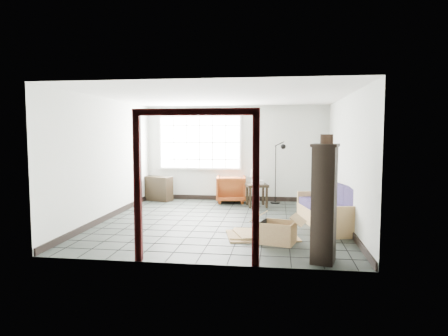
# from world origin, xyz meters

# --- Properties ---
(ground) EXTENTS (5.50, 5.50, 0.00)m
(ground) POSITION_xyz_m (0.00, 0.00, 0.00)
(ground) COLOR black
(ground) RESTS_ON ground
(room_shell) EXTENTS (5.02, 5.52, 2.61)m
(room_shell) POSITION_xyz_m (0.00, 0.03, 1.68)
(room_shell) COLOR beige
(room_shell) RESTS_ON ground
(window_panel) EXTENTS (2.32, 0.08, 1.52)m
(window_panel) POSITION_xyz_m (-1.00, 2.70, 1.60)
(window_panel) COLOR silver
(window_panel) RESTS_ON ground
(doorway_trim) EXTENTS (1.80, 0.08, 2.20)m
(doorway_trim) POSITION_xyz_m (0.00, -2.70, 1.38)
(doorway_trim) COLOR #380C0C
(doorway_trim) RESTS_ON ground
(futon_sofa) EXTENTS (1.14, 2.02, 0.85)m
(futon_sofa) POSITION_xyz_m (2.21, -0.14, 0.31)
(futon_sofa) COLOR olive
(futon_sofa) RESTS_ON ground
(armchair) EXTENTS (0.84, 0.80, 0.79)m
(armchair) POSITION_xyz_m (-0.09, 2.40, 0.40)
(armchair) COLOR brown
(armchair) RESTS_ON ground
(side_table) EXTENTS (0.64, 0.64, 0.57)m
(side_table) POSITION_xyz_m (0.63, 1.83, 0.47)
(side_table) COLOR black
(side_table) RESTS_ON ground
(table_lamp) EXTENTS (0.31, 0.31, 0.37)m
(table_lamp) POSITION_xyz_m (0.57, 1.83, 0.83)
(table_lamp) COLOR black
(table_lamp) RESTS_ON side_table
(projector) EXTENTS (0.32, 0.28, 0.10)m
(projector) POSITION_xyz_m (0.65, 1.85, 0.62)
(projector) COLOR silver
(projector) RESTS_ON side_table
(floor_lamp) EXTENTS (0.44, 0.41, 1.65)m
(floor_lamp) POSITION_xyz_m (1.18, 2.32, 0.88)
(floor_lamp) COLOR black
(floor_lamp) RESTS_ON ground
(console_shelf) EXTENTS (0.92, 0.62, 0.67)m
(console_shelf) POSITION_xyz_m (-2.15, 2.40, 0.33)
(console_shelf) COLOR black
(console_shelf) RESTS_ON ground
(tall_shelf) EXTENTS (0.46, 0.54, 1.71)m
(tall_shelf) POSITION_xyz_m (1.81, -2.40, 0.87)
(tall_shelf) COLOR black
(tall_shelf) RESTS_ON ground
(pot) EXTENTS (0.23, 0.23, 0.13)m
(pot) POSITION_xyz_m (1.82, -2.41, 1.77)
(pot) COLOR black
(pot) RESTS_ON tall_shelf
(open_box) EXTENTS (0.98, 0.65, 0.51)m
(open_box) POSITION_xyz_m (1.16, -1.49, 0.18)
(open_box) COLOR #976949
(open_box) RESTS_ON ground
(cardboard_pile) EXTENTS (1.39, 1.12, 0.18)m
(cardboard_pile) POSITION_xyz_m (0.90, -1.09, 0.05)
(cardboard_pile) COLOR #976949
(cardboard_pile) RESTS_ON ground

